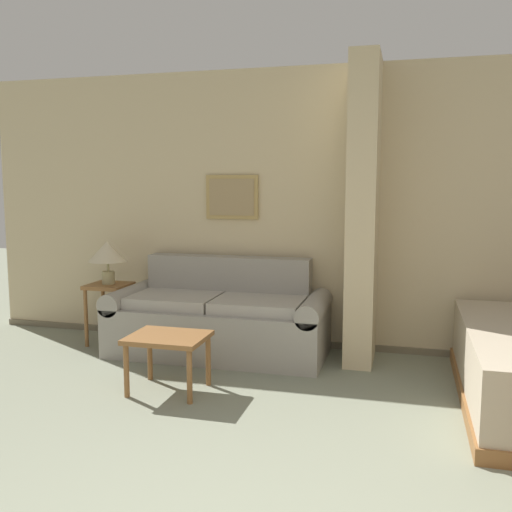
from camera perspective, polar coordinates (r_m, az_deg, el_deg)
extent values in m
cube|color=#CCB78E|center=(5.31, 11.12, 4.52)|extent=(7.70, 0.12, 2.60)
cube|color=#70644E|center=(5.45, 10.74, -8.97)|extent=(7.70, 0.02, 0.06)
cube|color=tan|center=(5.47, -2.42, 5.91)|extent=(0.51, 0.02, 0.42)
cube|color=#9E845B|center=(5.46, -2.46, 5.91)|extent=(0.44, 0.01, 0.35)
cube|color=#CCB78E|center=(4.95, 10.65, 4.34)|extent=(0.24, 0.61, 2.60)
cube|color=gray|center=(5.22, -3.81, -7.43)|extent=(1.58, 0.84, 0.44)
cube|color=gray|center=(5.43, -2.76, -2.23)|extent=(1.58, 0.20, 0.42)
cube|color=gray|center=(5.56, -12.48, -6.67)|extent=(0.18, 0.84, 0.44)
cylinder|color=gray|center=(5.50, -12.55, -4.04)|extent=(0.20, 0.84, 0.20)
cube|color=gray|center=(5.01, 5.84, -8.07)|extent=(0.18, 0.84, 0.44)
cylinder|color=gray|center=(4.95, 5.88, -5.16)|extent=(0.20, 0.84, 0.20)
cube|color=#A49F94|center=(5.25, -8.09, -4.37)|extent=(0.77, 0.60, 0.10)
cube|color=#A49F94|center=(5.00, 0.28, -4.89)|extent=(0.77, 0.60, 0.10)
cube|color=brown|center=(4.31, -8.80, -8.06)|extent=(0.57, 0.47, 0.04)
cylinder|color=brown|center=(4.31, -12.83, -11.14)|extent=(0.04, 0.04, 0.39)
cylinder|color=brown|center=(4.11, -6.67, -11.91)|extent=(0.04, 0.04, 0.39)
cylinder|color=brown|center=(4.64, -10.57, -9.74)|extent=(0.04, 0.04, 0.39)
cylinder|color=brown|center=(4.46, -4.80, -10.35)|extent=(0.04, 0.04, 0.39)
cube|color=brown|center=(5.65, -14.52, -2.89)|extent=(0.38, 0.38, 0.04)
cylinder|color=brown|center=(5.66, -16.63, -5.99)|extent=(0.04, 0.04, 0.55)
cylinder|color=brown|center=(5.50, -13.79, -6.27)|extent=(0.04, 0.04, 0.55)
cylinder|color=brown|center=(5.92, -15.02, -5.34)|extent=(0.04, 0.04, 0.55)
cylinder|color=brown|center=(5.77, -12.26, -5.58)|extent=(0.04, 0.04, 0.55)
cylinder|color=tan|center=(5.64, -14.55, -2.10)|extent=(0.12, 0.12, 0.12)
cylinder|color=tan|center=(5.62, -14.58, -1.00)|extent=(0.02, 0.02, 0.10)
cone|color=beige|center=(5.61, -14.63, 0.47)|extent=(0.37, 0.37, 0.19)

